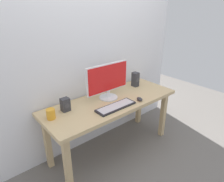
# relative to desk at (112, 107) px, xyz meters

# --- Properties ---
(ground_plane) EXTENTS (6.00, 6.00, 0.00)m
(ground_plane) POSITION_rel_desk_xyz_m (0.00, 0.00, -0.62)
(ground_plane) COLOR slate
(wall_back) EXTENTS (2.78, 0.04, 3.00)m
(wall_back) POSITION_rel_desk_xyz_m (0.00, 0.35, 0.88)
(wall_back) COLOR silver
(wall_back) RESTS_ON ground_plane
(desk) EXTENTS (1.66, 0.63, 0.71)m
(desk) POSITION_rel_desk_xyz_m (0.00, 0.00, 0.00)
(desk) COLOR tan
(desk) RESTS_ON ground_plane
(monitor) EXTENTS (0.59, 0.22, 0.43)m
(monitor) POSITION_rel_desk_xyz_m (0.01, 0.09, 0.31)
(monitor) COLOR silver
(monitor) RESTS_ON desk
(keyboard_primary) EXTENTS (0.48, 0.15, 0.02)m
(keyboard_primary) POSITION_rel_desk_xyz_m (-0.08, -0.16, 0.10)
(keyboard_primary) COLOR #232328
(keyboard_primary) RESTS_ON desk
(mouse) EXTENTS (0.06, 0.09, 0.04)m
(mouse) POSITION_rel_desk_xyz_m (0.25, -0.22, 0.11)
(mouse) COLOR #333338
(mouse) RESTS_ON desk
(speaker_right) EXTENTS (0.08, 0.09, 0.20)m
(speaker_right) POSITION_rel_desk_xyz_m (0.54, 0.14, 0.19)
(speaker_right) COLOR #333338
(speaker_right) RESTS_ON desk
(speaker_left) EXTENTS (0.09, 0.08, 0.14)m
(speaker_left) POSITION_rel_desk_xyz_m (-0.54, 0.13, 0.16)
(speaker_left) COLOR #333338
(speaker_left) RESTS_ON desk
(coffee_mug) EXTENTS (0.09, 0.09, 0.10)m
(coffee_mug) POSITION_rel_desk_xyz_m (-0.72, 0.08, 0.14)
(coffee_mug) COLOR orange
(coffee_mug) RESTS_ON desk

